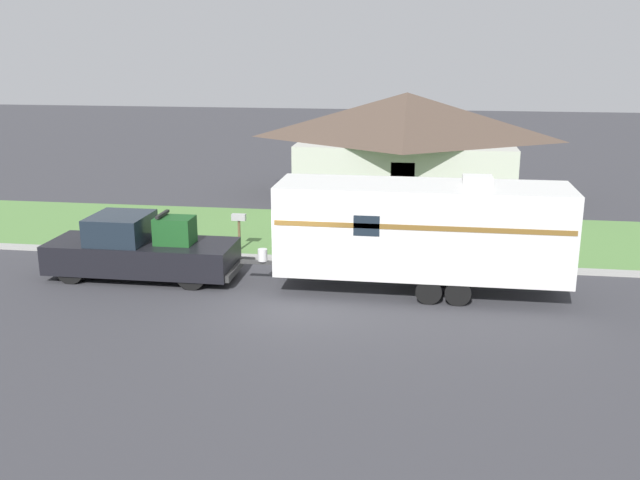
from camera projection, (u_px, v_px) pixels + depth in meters
ground_plane at (289, 301)px, 19.66m from camera, size 120.00×120.00×0.00m
curb_strip at (311, 260)px, 23.22m from camera, size 80.00×0.30×0.14m
lawn_strip at (326, 233)px, 26.71m from camera, size 80.00×7.00×0.03m
house_across_street at (406, 144)px, 32.46m from camera, size 10.19×6.74×4.77m
pickup_truck at (141, 250)px, 21.48m from camera, size 5.74×2.01×2.04m
travel_trailer at (422, 229)px, 20.03m from camera, size 9.33×2.34×3.39m
mailbox at (239, 223)px, 24.24m from camera, size 0.48×0.20×1.29m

